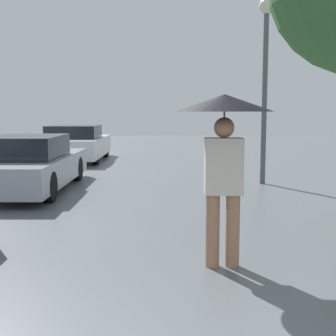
{
  "coord_description": "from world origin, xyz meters",
  "views": [
    {
      "loc": [
        -0.27,
        -1.12,
        1.7
      ],
      "look_at": [
        -0.29,
        3.81,
        1.08
      ],
      "focal_mm": 50.0,
      "sensor_mm": 36.0,
      "label": 1
    }
  ],
  "objects_px": {
    "pedestrian": "(225,132)",
    "street_lamp": "(267,58)",
    "parked_car_farthest": "(77,144)",
    "parked_car_middle": "(30,165)"
  },
  "relations": [
    {
      "from": "parked_car_farthest",
      "to": "street_lamp",
      "type": "bearing_deg",
      "value": -42.96
    },
    {
      "from": "pedestrian",
      "to": "street_lamp",
      "type": "relative_size",
      "value": 0.45
    },
    {
      "from": "pedestrian",
      "to": "parked_car_middle",
      "type": "bearing_deg",
      "value": 125.88
    },
    {
      "from": "parked_car_farthest",
      "to": "street_lamp",
      "type": "height_order",
      "value": "street_lamp"
    },
    {
      "from": "parked_car_farthest",
      "to": "street_lamp",
      "type": "xyz_separation_m",
      "value": [
        5.3,
        -4.94,
        2.3
      ]
    },
    {
      "from": "parked_car_middle",
      "to": "street_lamp",
      "type": "xyz_separation_m",
      "value": [
        5.14,
        0.89,
        2.32
      ]
    },
    {
      "from": "pedestrian",
      "to": "street_lamp",
      "type": "height_order",
      "value": "street_lamp"
    },
    {
      "from": "parked_car_farthest",
      "to": "street_lamp",
      "type": "distance_m",
      "value": 7.6
    },
    {
      "from": "pedestrian",
      "to": "parked_car_farthest",
      "type": "xyz_separation_m",
      "value": [
        -3.7,
        10.71,
        -0.9
      ]
    },
    {
      "from": "parked_car_middle",
      "to": "parked_car_farthest",
      "type": "bearing_deg",
      "value": 91.62
    }
  ]
}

